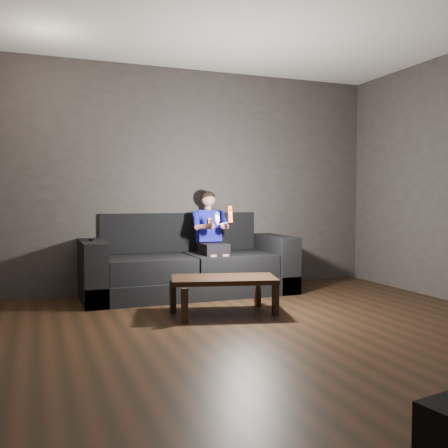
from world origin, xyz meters
name	(u,v)px	position (x,y,z in m)	size (l,w,h in m)	color
floor	(277,343)	(0.00, 0.00, 0.00)	(5.00, 5.00, 0.00)	black
back_wall	(185,180)	(0.00, 2.50, 1.35)	(5.00, 0.04, 2.70)	#33302D
sofa	(187,267)	(-0.07, 2.21, 0.31)	(2.44, 1.06, 0.94)	black
child	(211,230)	(0.21, 2.13, 0.75)	(0.43, 0.52, 1.05)	black
wii_remote_red	(230,214)	(0.29, 1.73, 0.95)	(0.05, 0.07, 0.19)	#E5451B
nunchuk_white	(217,218)	(0.14, 1.73, 0.91)	(0.07, 0.09, 0.15)	white
wii_remote_black	(92,239)	(-1.17, 2.12, 0.68)	(0.07, 0.14, 0.03)	black
coffee_table	(224,282)	(-0.04, 1.06, 0.32)	(1.09, 0.73, 0.36)	black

